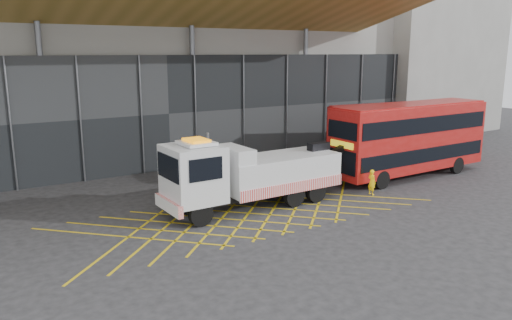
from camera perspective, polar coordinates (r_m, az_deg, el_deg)
ground_plane at (r=25.34m, az=-3.97°, el=-6.70°), size 120.00×120.00×0.00m
road_markings at (r=26.09m, az=-0.86°, el=-6.09°), size 19.96×7.16×0.01m
construction_building at (r=41.70m, az=-14.10°, el=12.96°), size 55.00×23.97×18.00m
east_building at (r=57.05m, az=17.67°, el=13.52°), size 15.00×12.00×20.00m
recovery_truck at (r=26.45m, az=-0.87°, el=-1.55°), size 11.82×2.94×4.12m
bus_towed at (r=34.62m, az=17.18°, el=2.59°), size 12.12×2.97×4.91m
bus_second at (r=39.72m, az=15.46°, el=3.43°), size 10.91×3.66×4.36m
worker at (r=29.97m, az=13.09°, el=-2.48°), size 0.37×0.55×1.51m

